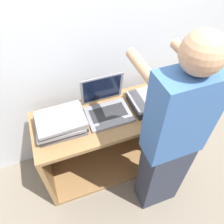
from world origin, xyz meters
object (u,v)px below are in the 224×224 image
object	(u,v)px
laptop_open	(106,106)
laptop_stack_right	(151,100)
laptop_stack_left	(61,123)
person	(171,143)

from	to	relation	value
laptop_open	laptop_stack_right	bearing A→B (deg)	-7.46
laptop_open	laptop_stack_left	distance (m)	0.39
person	laptop_open	bearing A→B (deg)	119.79
laptop_open	person	world-z (taller)	person
laptop_stack_right	laptop_open	bearing A→B (deg)	172.54
laptop_stack_left	person	bearing A→B (deg)	-34.05
laptop_stack_right	person	distance (m)	0.48
laptop_open	laptop_stack_right	world-z (taller)	laptop_open
laptop_stack_right	person	xyz separation A→B (m)	(-0.09, -0.47, 0.04)
laptop_stack_right	laptop_stack_left	bearing A→B (deg)	-179.78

